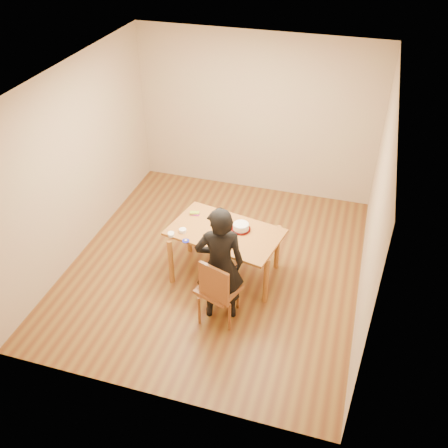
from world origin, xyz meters
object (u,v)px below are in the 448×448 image
(cake, at_px, (241,227))
(person, at_px, (220,265))
(dining_table, at_px, (225,232))
(dining_chair, at_px, (219,289))
(cake_plate, at_px, (241,229))

(cake, bearing_deg, person, -92.91)
(cake, bearing_deg, dining_table, -155.00)
(dining_table, bearing_deg, dining_chair, -67.58)
(dining_table, xyz_separation_m, person, (0.15, -0.73, 0.07))
(dining_chair, distance_m, person, 0.36)
(cake_plate, relative_size, person, 0.16)
(cake_plate, bearing_deg, person, -92.91)
(cake, bearing_deg, dining_chair, -92.75)
(dining_table, bearing_deg, cake, 36.47)
(cake_plate, distance_m, cake, 0.04)
(cake, xyz_separation_m, person, (-0.04, -0.82, 0.00))
(cake_plate, height_order, cake, cake)
(dining_chair, xyz_separation_m, person, (0.00, 0.05, 0.35))
(dining_table, height_order, person, person)
(dining_chair, bearing_deg, person, 109.24)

